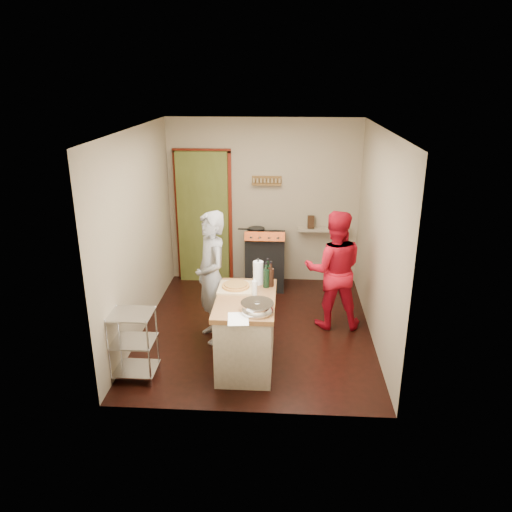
# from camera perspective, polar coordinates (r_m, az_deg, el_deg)

# --- Properties ---
(floor) EXTENTS (3.50, 3.50, 0.00)m
(floor) POSITION_cam_1_polar(r_m,az_deg,el_deg) (6.73, 0.06, -8.31)
(floor) COLOR black
(floor) RESTS_ON ground
(back_wall) EXTENTS (3.00, 0.44, 2.60)m
(back_wall) POSITION_cam_1_polar(r_m,az_deg,el_deg) (8.03, -3.73, 5.11)
(back_wall) COLOR gray
(back_wall) RESTS_ON ground
(left_wall) EXTENTS (0.04, 3.50, 2.60)m
(left_wall) POSITION_cam_1_polar(r_m,az_deg,el_deg) (6.48, -13.31, 2.49)
(left_wall) COLOR gray
(left_wall) RESTS_ON ground
(right_wall) EXTENTS (0.04, 3.50, 2.60)m
(right_wall) POSITION_cam_1_polar(r_m,az_deg,el_deg) (6.31, 13.80, 1.97)
(right_wall) COLOR gray
(right_wall) RESTS_ON ground
(ceiling) EXTENTS (3.00, 3.50, 0.02)m
(ceiling) POSITION_cam_1_polar(r_m,az_deg,el_deg) (5.95, 0.06, 14.40)
(ceiling) COLOR white
(ceiling) RESTS_ON back_wall
(stove) EXTENTS (0.60, 0.63, 1.00)m
(stove) POSITION_cam_1_polar(r_m,az_deg,el_deg) (7.83, 1.06, -0.47)
(stove) COLOR black
(stove) RESTS_ON ground
(wire_shelving) EXTENTS (0.48, 0.40, 0.80)m
(wire_shelving) POSITION_cam_1_polar(r_m,az_deg,el_deg) (5.70, -13.87, -9.53)
(wire_shelving) COLOR silver
(wire_shelving) RESTS_ON ground
(island) EXTENTS (0.67, 1.24, 1.16)m
(island) POSITION_cam_1_polar(r_m,az_deg,el_deg) (5.77, -1.10, -8.34)
(island) COLOR beige
(island) RESTS_ON ground
(person_stripe) EXTENTS (0.63, 0.73, 1.67)m
(person_stripe) POSITION_cam_1_polar(r_m,az_deg,el_deg) (6.18, -5.10, -2.47)
(person_stripe) COLOR #9D9DA2
(person_stripe) RESTS_ON ground
(person_red) EXTENTS (0.78, 0.61, 1.59)m
(person_red) POSITION_cam_1_polar(r_m,az_deg,el_deg) (6.58, 8.89, -1.58)
(person_red) COLOR #AD0B1C
(person_red) RESTS_ON ground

